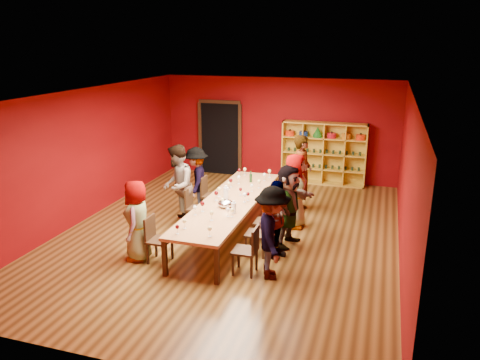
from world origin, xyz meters
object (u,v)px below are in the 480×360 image
(chair_person_right_2, at_px, (269,220))
(person_right_3, at_px, (295,191))
(person_left_2, at_px, (177,186))
(chair_person_right_1, at_px, (261,231))
(spittoon_bowl, at_px, (226,204))
(chair_person_left_3, at_px, (208,193))
(tasting_table, at_px, (230,203))
(wine_bottle, at_px, (251,178))
(chair_person_left_2, at_px, (193,205))
(person_left_3, at_px, (196,180))
(person_right_2, at_px, (288,206))
(chair_person_left_0, at_px, (155,237))
(chair_person_right_4, at_px, (289,190))
(person_right_0, at_px, (272,233))
(shelving_unit, at_px, (324,150))
(chair_person_right_0, at_px, (249,248))
(person_right_4, at_px, (302,173))
(person_left_0, at_px, (137,220))
(chair_person_right_3, at_px, (280,204))
(person_right_1, at_px, (275,219))

(chair_person_right_2, xyz_separation_m, person_right_3, (0.33, 1.00, 0.34))
(person_left_2, relative_size, chair_person_right_1, 2.07)
(spittoon_bowl, bearing_deg, person_left_2, 157.36)
(chair_person_left_3, bearing_deg, tasting_table, -49.18)
(chair_person_right_2, distance_m, wine_bottle, 1.88)
(chair_person_left_2, bearing_deg, spittoon_bowl, -30.16)
(person_left_3, bearing_deg, person_right_2, 46.59)
(person_right_3, bearing_deg, wine_bottle, 63.77)
(person_left_2, height_order, chair_person_right_2, person_left_2)
(tasting_table, bearing_deg, person_left_3, 139.09)
(chair_person_left_0, bearing_deg, spittoon_bowl, 53.15)
(chair_person_left_2, xyz_separation_m, chair_person_right_2, (1.82, -0.34, 0.00))
(chair_person_right_4, distance_m, wine_bottle, 1.04)
(person_right_0, xyz_separation_m, person_right_2, (-0.01, 1.43, 0.01))
(person_left_3, distance_m, chair_person_right_1, 2.86)
(chair_person_right_2, distance_m, person_right_2, 0.53)
(person_right_3, bearing_deg, person_left_3, 85.58)
(shelving_unit, height_order, chair_person_left_3, shelving_unit)
(tasting_table, distance_m, person_right_0, 2.10)
(tasting_table, bearing_deg, chair_person_left_0, -118.31)
(person_left_2, relative_size, person_left_3, 1.15)
(chair_person_left_2, bearing_deg, person_left_3, 108.42)
(chair_person_left_3, xyz_separation_m, person_right_3, (2.15, -0.26, 0.34))
(shelving_unit, relative_size, chair_person_right_0, 2.70)
(shelving_unit, relative_size, chair_person_right_1, 2.70)
(chair_person_right_2, height_order, person_right_4, person_right_4)
(chair_person_left_0, distance_m, person_right_0, 2.25)
(chair_person_left_2, relative_size, spittoon_bowl, 2.81)
(spittoon_bowl, distance_m, wine_bottle, 1.84)
(person_left_2, bearing_deg, chair_person_right_2, 64.97)
(person_left_2, height_order, wine_bottle, person_left_2)
(person_left_0, bearing_deg, tasting_table, 127.80)
(chair_person_left_0, relative_size, person_left_0, 0.57)
(chair_person_right_1, bearing_deg, tasting_table, 137.45)
(chair_person_left_0, distance_m, person_right_2, 2.69)
(chair_person_right_3, bearing_deg, person_right_0, -80.47)
(chair_person_right_4, bearing_deg, chair_person_right_3, -90.00)
(chair_person_right_2, relative_size, person_right_4, 0.47)
(shelving_unit, height_order, wine_bottle, shelving_unit)
(tasting_table, bearing_deg, chair_person_right_2, -12.49)
(chair_person_left_3, relative_size, person_right_0, 0.53)
(person_right_2, bearing_deg, person_left_2, 97.61)
(person_left_0, bearing_deg, chair_person_left_2, 153.52)
(chair_person_right_3, relative_size, wine_bottle, 3.23)
(chair_person_left_2, bearing_deg, tasting_table, -8.50)
(tasting_table, distance_m, chair_person_left_0, 1.93)
(person_right_1, distance_m, spittoon_bowl, 1.21)
(person_left_2, xyz_separation_m, chair_person_right_0, (2.19, -1.77, -0.42))
(shelving_unit, distance_m, chair_person_left_3, 4.03)
(person_right_3, bearing_deg, chair_person_right_4, 18.46)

